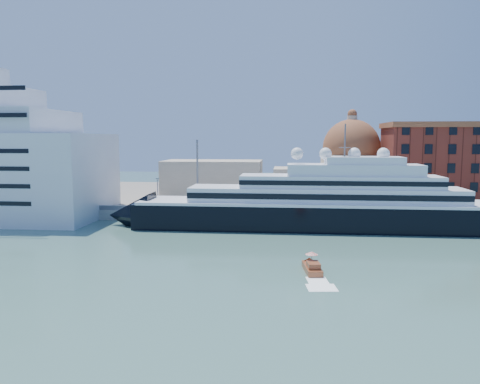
# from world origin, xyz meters

# --- Properties ---
(ground) EXTENTS (400.00, 400.00, 0.00)m
(ground) POSITION_xyz_m (0.00, 0.00, 0.00)
(ground) COLOR #39635A
(ground) RESTS_ON ground
(quay) EXTENTS (180.00, 10.00, 2.50)m
(quay) POSITION_xyz_m (0.00, 34.00, 1.25)
(quay) COLOR gray
(quay) RESTS_ON ground
(land) EXTENTS (260.00, 72.00, 2.00)m
(land) POSITION_xyz_m (0.00, 75.00, 1.00)
(land) COLOR slate
(land) RESTS_ON ground
(quay_fence) EXTENTS (180.00, 0.10, 1.20)m
(quay_fence) POSITION_xyz_m (0.00, 29.50, 3.10)
(quay_fence) COLOR slate
(quay_fence) RESTS_ON quay
(superyacht) EXTENTS (94.29, 13.07, 28.18)m
(superyacht) POSITION_xyz_m (6.87, 23.00, 4.86)
(superyacht) COLOR black
(superyacht) RESTS_ON ground
(service_barge) EXTENTS (11.34, 6.54, 2.42)m
(service_barge) POSITION_xyz_m (-56.03, 21.24, 0.70)
(service_barge) COLOR white
(service_barge) RESTS_ON ground
(water_taxi) EXTENTS (3.07, 7.07, 3.25)m
(water_taxi) POSITION_xyz_m (7.03, -12.90, 0.78)
(water_taxi) COLOR maroon
(water_taxi) RESTS_ON ground
(warehouse) EXTENTS (43.00, 19.00, 23.25)m
(warehouse) POSITION_xyz_m (52.00, 52.00, 13.79)
(warehouse) COLOR maroon
(warehouse) RESTS_ON land
(church) EXTENTS (66.00, 18.00, 25.50)m
(church) POSITION_xyz_m (6.39, 57.72, 10.91)
(church) COLOR beige
(church) RESTS_ON land
(lamp_posts) EXTENTS (120.80, 2.40, 18.00)m
(lamp_posts) POSITION_xyz_m (-12.67, 32.27, 9.84)
(lamp_posts) COLOR slate
(lamp_posts) RESTS_ON quay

